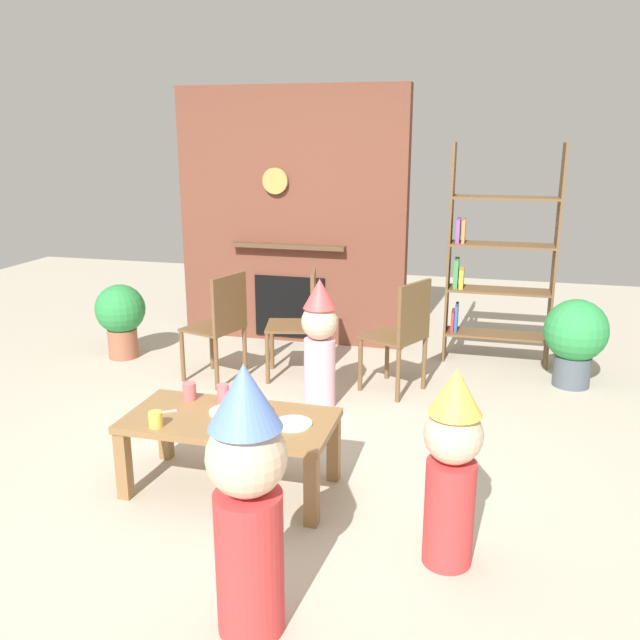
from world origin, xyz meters
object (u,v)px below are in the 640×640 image
(potted_plant_tall, at_px, (575,336))
(dining_chair_right, at_px, (403,330))
(coffee_table, at_px, (230,429))
(potted_plant_short, at_px, (121,315))
(paper_plate_front, at_px, (293,424))
(bookshelf, at_px, (494,264))
(child_with_cone_hat, at_px, (248,495))
(child_by_the_chairs, at_px, (320,340))
(paper_cup_near_right, at_px, (223,393))
(paper_cup_center, at_px, (156,419))
(dining_chair_left, at_px, (221,321))
(birthday_cake_slice, at_px, (266,406))
(child_in_pink, at_px, (452,463))
(paper_plate_rear, at_px, (228,411))
(paper_cup_near_left, at_px, (189,391))
(dining_chair_middle, at_px, (302,318))

(potted_plant_tall, bearing_deg, dining_chair_right, -159.18)
(coffee_table, bearing_deg, potted_plant_short, 133.49)
(paper_plate_front, bearing_deg, coffee_table, 179.35)
(bookshelf, height_order, child_with_cone_hat, bookshelf)
(child_by_the_chairs, bearing_deg, paper_cup_near_right, -7.30)
(coffee_table, height_order, paper_cup_center, paper_cup_center)
(potted_plant_tall, distance_m, potted_plant_short, 3.89)
(coffee_table, bearing_deg, dining_chair_left, 114.21)
(paper_cup_near_right, height_order, birthday_cake_slice, paper_cup_near_right)
(child_in_pink, xyz_separation_m, potted_plant_tall, (0.81, 2.58, -0.10))
(child_in_pink, bearing_deg, birthday_cake_slice, -7.44)
(paper_plate_rear, xyz_separation_m, potted_plant_tall, (2.09, 2.15, -0.03))
(bookshelf, xyz_separation_m, child_in_pink, (-0.15, -3.05, -0.37))
(dining_chair_left, xyz_separation_m, dining_chair_right, (1.46, 0.11, 0.00))
(child_by_the_chairs, relative_size, dining_chair_right, 1.08)
(paper_cup_center, height_order, dining_chair_left, dining_chair_left)
(birthday_cake_slice, bearing_deg, paper_plate_front, -29.57)
(paper_plate_rear, relative_size, child_with_cone_hat, 0.18)
(paper_cup_near_left, height_order, potted_plant_tall, potted_plant_tall)
(child_by_the_chairs, bearing_deg, bookshelf, 146.70)
(coffee_table, bearing_deg, dining_chair_middle, 93.53)
(child_by_the_chairs, distance_m, potted_plant_tall, 2.08)
(dining_chair_middle, bearing_deg, paper_cup_center, 71.06)
(coffee_table, relative_size, paper_cup_near_left, 11.26)
(coffee_table, height_order, child_by_the_chairs, child_by_the_chairs)
(child_in_pink, relative_size, potted_plant_tall, 1.36)
(dining_chair_middle, bearing_deg, paper_cup_near_right, 77.04)
(paper_cup_near_right, distance_m, dining_chair_left, 1.52)
(coffee_table, relative_size, paper_plate_front, 5.54)
(dining_chair_left, bearing_deg, paper_cup_near_right, 130.45)
(paper_cup_center, relative_size, dining_chair_left, 0.10)
(paper_cup_near_left, distance_m, child_with_cone_hat, 1.47)
(paper_plate_front, bearing_deg, child_with_cone_hat, -82.94)
(potted_plant_tall, bearing_deg, child_in_pink, -107.36)
(paper_plate_rear, distance_m, dining_chair_middle, 1.81)
(paper_plate_front, height_order, child_with_cone_hat, child_with_cone_hat)
(child_by_the_chairs, xyz_separation_m, potted_plant_tall, (1.87, 0.91, -0.10))
(paper_plate_rear, bearing_deg, paper_cup_near_left, 156.77)
(birthday_cake_slice, bearing_deg, coffee_table, -150.32)
(child_with_cone_hat, relative_size, dining_chair_left, 1.28)
(dining_chair_middle, bearing_deg, paper_cup_near_left, 69.90)
(paper_plate_front, xyz_separation_m, dining_chair_middle, (-0.48, 1.87, 0.07))
(child_by_the_chairs, bearing_deg, paper_plate_front, 16.16)
(dining_chair_left, relative_size, potted_plant_short, 1.33)
(paper_plate_front, xyz_separation_m, dining_chair_right, (0.37, 1.71, 0.07))
(bookshelf, height_order, dining_chair_right, bookshelf)
(child_by_the_chairs, relative_size, potted_plant_tall, 1.36)
(dining_chair_middle, bearing_deg, dining_chair_left, 11.30)
(child_by_the_chairs, xyz_separation_m, dining_chair_right, (0.56, 0.41, -0.00))
(dining_chair_left, bearing_deg, potted_plant_tall, -150.21)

